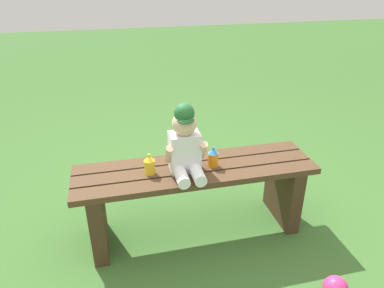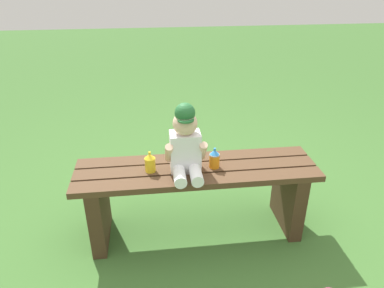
% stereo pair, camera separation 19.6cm
% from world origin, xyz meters
% --- Properties ---
extents(ground_plane, '(16.00, 16.00, 0.00)m').
position_xyz_m(ground_plane, '(0.00, 0.00, 0.00)').
color(ground_plane, '#3D6B2D').
extents(park_bench, '(1.41, 0.37, 0.46)m').
position_xyz_m(park_bench, '(0.00, -0.00, 0.31)').
color(park_bench, '#513823').
rests_on(park_bench, ground_plane).
extents(child_figure, '(0.23, 0.27, 0.40)m').
position_xyz_m(child_figure, '(-0.07, -0.03, 0.64)').
color(child_figure, white).
rests_on(child_figure, park_bench).
extents(sippy_cup_left, '(0.06, 0.06, 0.12)m').
position_xyz_m(sippy_cup_left, '(-0.27, -0.01, 0.52)').
color(sippy_cup_left, yellow).
rests_on(sippy_cup_left, park_bench).
extents(sippy_cup_right, '(0.06, 0.06, 0.12)m').
position_xyz_m(sippy_cup_right, '(0.10, -0.01, 0.52)').
color(sippy_cup_right, orange).
rests_on(sippy_cup_right, park_bench).
extents(toy_ball, '(0.13, 0.13, 0.13)m').
position_xyz_m(toy_ball, '(0.56, -0.67, 0.06)').
color(toy_ball, '#E5337F').
rests_on(toy_ball, ground_plane).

